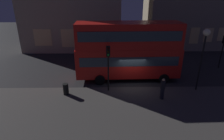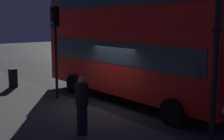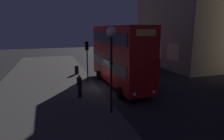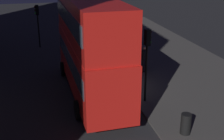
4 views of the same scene
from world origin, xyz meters
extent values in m
plane|color=#232326|center=(0.00, 0.00, 0.00)|extent=(80.00, 80.00, 0.00)
cube|color=#F2D18C|center=(-11.34, 9.84, 2.33)|extent=(2.41, 0.06, 2.31)
cube|color=#F2D18C|center=(-7.57, 9.84, 2.23)|extent=(2.41, 0.06, 2.51)
cube|color=#F9E09E|center=(-3.80, 9.84, 2.52)|extent=(2.41, 0.06, 2.17)
cube|color=red|center=(-0.31, 1.29, 1.90)|extent=(10.07, 2.72, 2.84)
cube|color=#2D3842|center=(-0.31, 1.29, 2.26)|extent=(9.27, 2.75, 0.90)
cylinder|color=black|center=(3.06, 2.65, 0.48)|extent=(0.97, 0.27, 0.96)
cylinder|color=black|center=(3.13, 0.11, 0.48)|extent=(0.97, 0.27, 0.96)
cylinder|color=black|center=(-3.09, 2.48, 0.48)|extent=(0.97, 0.27, 0.96)
cylinder|color=black|center=(-3.02, -0.06, 0.48)|extent=(0.97, 0.27, 0.96)
cylinder|color=black|center=(-2.23, -1.40, 1.72)|extent=(0.12, 0.12, 3.20)
cube|color=black|center=(-2.23, -1.40, 3.74)|extent=(0.35, 0.29, 0.85)
sphere|color=black|center=(-2.21, -1.55, 4.01)|extent=(0.17, 0.17, 0.17)
sphere|color=black|center=(-2.21, -1.55, 3.74)|extent=(0.17, 0.17, 0.17)
sphere|color=green|center=(-2.21, -1.55, 3.47)|extent=(0.17, 0.17, 0.17)
cylinder|color=black|center=(5.62, -1.38, 2.55)|extent=(0.14, 0.14, 4.86)
torus|color=black|center=(5.62, -1.38, 3.32)|extent=(0.28, 0.28, 0.06)
cylinder|color=black|center=(2.14, -2.88, 0.59)|extent=(0.32, 0.32, 0.93)
cylinder|color=black|center=(2.14, -2.88, 1.38)|extent=(0.40, 0.40, 0.65)
sphere|color=tan|center=(2.14, -2.88, 1.81)|extent=(0.22, 0.22, 0.22)
cylinder|color=black|center=(-5.83, -2.04, 0.61)|extent=(0.47, 0.47, 0.98)
camera|label=1|loc=(-2.15, -16.27, 8.25)|focal=30.37mm
camera|label=2|loc=(9.65, -7.64, 3.52)|focal=48.75mm
camera|label=3|loc=(16.29, -4.81, 5.39)|focal=30.19mm
camera|label=4|loc=(-16.55, 4.01, 7.60)|focal=48.47mm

